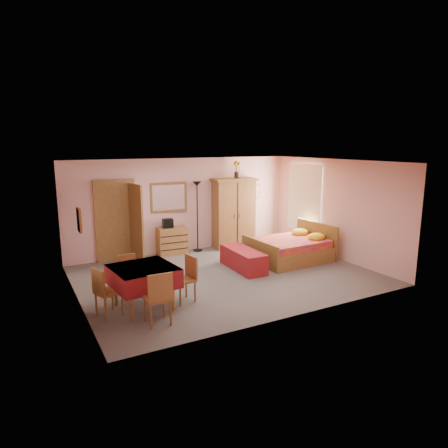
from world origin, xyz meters
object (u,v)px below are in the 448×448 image
chest_of_drawers (172,241)px  wall_mirror (168,197)px  stereo (168,223)px  bed (289,243)px  dining_table (144,288)px  chair_south (157,297)px  wardrobe (233,213)px  chair_west (109,291)px  bench (243,259)px  floor_lamp (197,217)px  chair_east (183,279)px  chair_north (130,276)px  sunflower_vase (237,169)px

chest_of_drawers → wall_mirror: wall_mirror is taller
stereo → bed: stereo is taller
dining_table → chair_south: chair_south is taller
dining_table → stereo: bearing=62.3°
wall_mirror → chair_south: bearing=-109.5°
wardrobe → chair_south: bearing=-129.6°
chair_south → chair_west: size_ratio=1.05×
bed → bench: 1.46m
floor_lamp → dining_table: size_ratio=1.81×
wardrobe → chair_west: 5.33m
wall_mirror → chair_east: bearing=-102.8°
chest_of_drawers → chair_north: chair_north is taller
bed → chair_south: 4.67m
stereo → chair_west: stereo is taller
dining_table → sunflower_vase: bearing=39.7°
sunflower_vase → chair_south: (-3.76, -3.85, -1.79)m
chair_west → chair_east: (1.40, -0.04, -0.00)m
wall_mirror → chair_west: bearing=-121.7°
sunflower_vase → floor_lamp: bearing=177.9°
wardrobe → bench: size_ratio=1.39×
chair_south → chair_east: 1.01m
dining_table → chair_north: (-0.06, 0.70, 0.02)m
chair_south → bench: bearing=34.8°
wall_mirror → stereo: wall_mirror is taller
bench → chair_south: (-2.80, -1.87, 0.22)m
bench → chair_east: bearing=-150.0°
floor_lamp → chair_south: bearing=-123.0°
floor_lamp → chair_north: bearing=-136.3°
bed → wardrobe: bearing=106.1°
bench → bed: bearing=3.4°
wall_mirror → chair_east: wall_mirror is taller
bed → wall_mirror: bearing=137.2°
bench → dining_table: size_ratio=1.34×
chair_south → chair_east: (0.75, 0.68, -0.02)m
floor_lamp → sunflower_vase: sunflower_vase is taller
chest_of_drawers → bench: bearing=-61.0°
chest_of_drawers → dining_table: bearing=-117.1°
dining_table → chair_north: bearing=94.6°
wardrobe → dining_table: wardrobe is taller
sunflower_vase → dining_table: size_ratio=0.45×
bed → sunflower_vase: bearing=102.6°
wardrobe → dining_table: bearing=-135.7°
bench → dining_table: (-2.82, -1.15, 0.16)m
stereo → chair_west: size_ratio=0.30×
chair_north → stereo: bearing=-131.7°
sunflower_vase → bed: bearing=-75.7°
wardrobe → sunflower_vase: 1.26m
dining_table → chair_west: 0.64m
stereo → bench: (1.15, -2.04, -0.64)m
sunflower_vase → bench: size_ratio=0.33×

